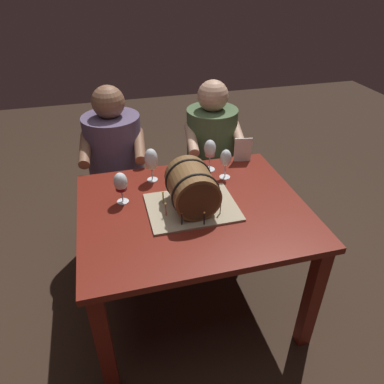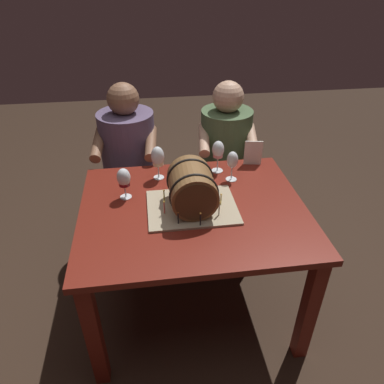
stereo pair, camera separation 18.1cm
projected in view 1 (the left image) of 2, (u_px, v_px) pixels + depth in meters
name	position (u px, v px, depth m)	size (l,w,h in m)	color
ground_plane	(193.00, 301.00, 2.28)	(8.00, 8.00, 0.00)	#332319
dining_table	(193.00, 224.00, 1.94)	(1.18, 0.96, 0.74)	maroon
barrel_cake	(192.00, 190.00, 1.81)	(0.46, 0.36, 0.25)	tan
wine_glass_red	(121.00, 183.00, 1.85)	(0.07, 0.07, 0.18)	white
wine_glass_empty	(226.00, 159.00, 2.06)	(0.06, 0.06, 0.18)	white
wine_glass_white	(151.00, 160.00, 2.03)	(0.08, 0.08, 0.20)	white
wine_glass_rose	(210.00, 150.00, 2.13)	(0.07, 0.07, 0.20)	white
menu_card	(243.00, 150.00, 2.26)	(0.11, 0.01, 0.16)	silver
person_seated_left	(117.00, 172.00, 2.53)	(0.44, 0.51, 1.18)	#372D40
person_seated_right	(211.00, 162.00, 2.69)	(0.44, 0.51, 1.16)	#2A3A24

